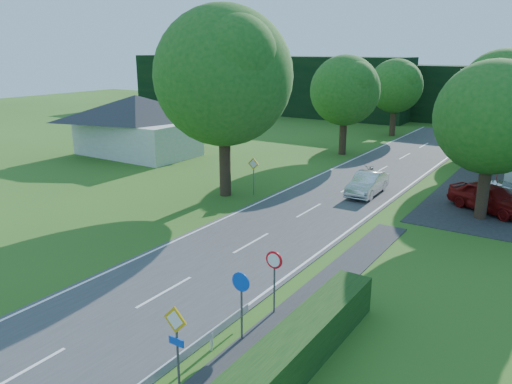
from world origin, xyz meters
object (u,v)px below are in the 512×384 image
Objects in this scene: parked_car_silver_a at (507,195)px; parked_car_red at (490,198)px; streetlight at (488,133)px; moving_car at (367,184)px; parasol at (496,180)px; motorcycle at (370,171)px.

parked_car_red is at bearing 140.76° from parked_car_silver_a.
streetlight is 1.85× the size of moving_car.
moving_car is 0.91× the size of parked_car_red.
parasol reaches higher than moving_car.
streetlight reaches higher than motorcycle.
streetlight is at bearing -28.25° from motorcycle.
streetlight reaches higher than parked_car_red.
streetlight is 4.09m from parked_car_silver_a.
parked_car_silver_a is (7.83, 2.03, -0.03)m from moving_car.
motorcycle is (-7.85, 3.08, -3.93)m from streetlight.
streetlight is at bearing 7.34° from moving_car.
motorcycle is 0.77× the size of parasol.
moving_car is at bearing -150.67° from parasol.
parasol reaches higher than parked_car_silver_a.
moving_car is 1.04× the size of parked_car_silver_a.
parked_car_red is 1.14× the size of parked_car_silver_a.
parasol reaches higher than parked_car_red.
parked_car_silver_a is at bearing 36.76° from streetlight.
motorcycle is 8.31m from parasol.
parked_car_silver_a is at bearing -19.59° from motorcycle.
parasol is at bearing 81.30° from streetlight.
parked_car_red is at bearing -29.66° from motorcycle.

